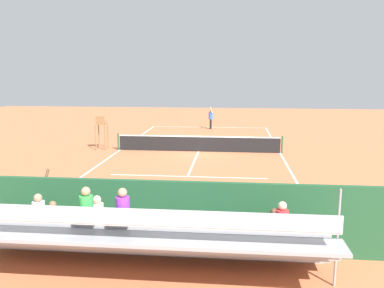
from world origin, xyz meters
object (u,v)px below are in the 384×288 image
at_px(umpire_chair, 101,129).
at_px(tennis_ball_far, 215,131).
at_px(tennis_net, 199,144).
at_px(equipment_bag, 175,235).
at_px(tennis_player, 211,117).
at_px(bleacher_stand, 144,237).
at_px(line_judge, 46,198).
at_px(courtside_bench, 248,224).
at_px(tennis_ball_near, 183,132).
at_px(tennis_racket, 203,128).

distance_m(umpire_chair, tennis_ball_far, 10.97).
bearing_deg(tennis_net, tennis_ball_far, -94.34).
relative_size(tennis_net, equipment_bag, 11.44).
xyz_separation_m(tennis_player, tennis_ball_far, (-0.45, 1.43, -0.98)).
height_order(bleacher_stand, line_judge, bleacher_stand).
distance_m(courtside_bench, line_judge, 6.29).
distance_m(tennis_ball_near, line_judge, 20.69).
distance_m(equipment_bag, tennis_ball_far, 21.95).
height_order(tennis_racket, line_judge, line_judge).
height_order(courtside_bench, equipment_bag, courtside_bench).
bearing_deg(tennis_player, tennis_ball_near, 46.72).
distance_m(bleacher_stand, equipment_bag, 2.16).
bearing_deg(equipment_bag, tennis_ball_near, -83.44).
distance_m(tennis_net, tennis_ball_far, 8.59).
distance_m(courtside_bench, tennis_ball_near, 21.46).
relative_size(bleacher_stand, courtside_bench, 5.03).
xyz_separation_m(courtside_bench, line_judge, (6.26, -0.37, 0.46)).
relative_size(courtside_bench, tennis_player, 0.93).
bearing_deg(tennis_player, tennis_ball_far, 107.41).
xyz_separation_m(equipment_bag, tennis_ball_far, (-0.18, -21.95, -0.15)).
xyz_separation_m(umpire_chair, courtside_bench, (-8.77, 13.35, -0.76)).
bearing_deg(umpire_chair, line_judge, 100.94).
xyz_separation_m(tennis_net, umpire_chair, (6.20, -0.08, 0.81)).
xyz_separation_m(courtside_bench, tennis_ball_near, (4.52, -20.97, -0.53)).
height_order(equipment_bag, tennis_ball_far, equipment_bag).
relative_size(tennis_ball_near, tennis_ball_far, 1.00).
bearing_deg(equipment_bag, bleacher_stand, 76.02).
xyz_separation_m(bleacher_stand, tennis_player, (-0.22, -25.34, 0.07)).
distance_m(courtside_bench, tennis_racket, 24.05).
bearing_deg(tennis_ball_near, tennis_player, -133.28).
relative_size(tennis_player, line_judge, 1.00).
bearing_deg(umpire_chair, tennis_racket, -118.58).
bearing_deg(line_judge, equipment_bag, 173.12).
bearing_deg(line_judge, tennis_player, -99.65).
bearing_deg(bleacher_stand, tennis_ball_far, -91.60).
xyz_separation_m(bleacher_stand, tennis_ball_near, (1.94, -23.05, -0.91)).
bearing_deg(tennis_racket, line_judge, 82.21).
xyz_separation_m(courtside_bench, tennis_racket, (3.05, -23.85, -0.54)).
bearing_deg(equipment_bag, tennis_net, -88.00).
height_order(tennis_player, line_judge, same).
bearing_deg(tennis_net, tennis_racket, -87.41).
height_order(tennis_net, tennis_racket, tennis_net).
height_order(tennis_net, equipment_bag, tennis_net).
height_order(bleacher_stand, equipment_bag, bleacher_stand).
height_order(courtside_bench, tennis_player, tennis_player).
height_order(tennis_net, courtside_bench, tennis_net).
xyz_separation_m(bleacher_stand, courtside_bench, (-2.59, -2.09, -0.38)).
distance_m(bleacher_stand, line_judge, 4.42).
height_order(umpire_chair, line_judge, umpire_chair).
relative_size(courtside_bench, tennis_racket, 3.15).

